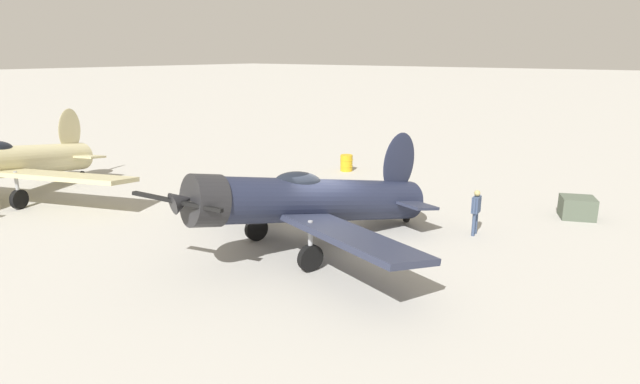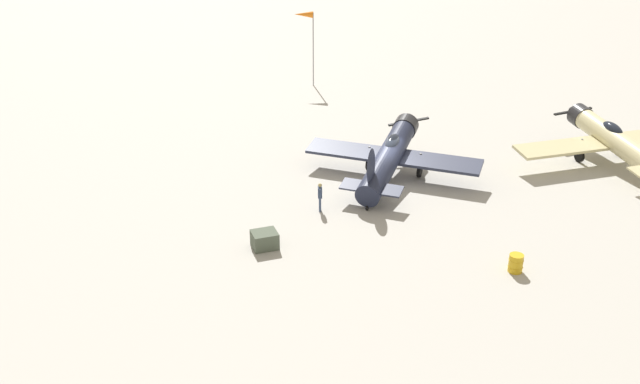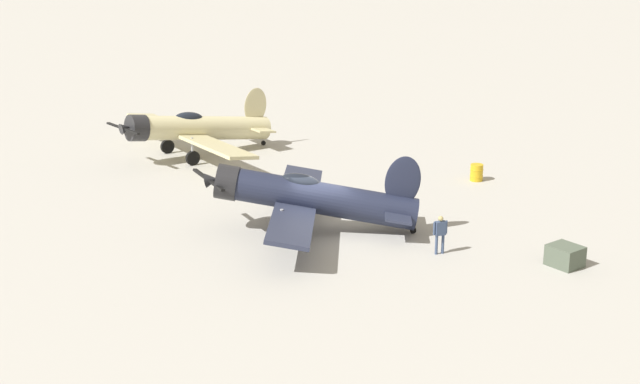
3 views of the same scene
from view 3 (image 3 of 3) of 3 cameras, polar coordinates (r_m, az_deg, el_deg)
The scene contains 6 objects.
ground_plane at distance 38.07m, azimuth -0.00°, elevation -2.59°, with size 400.00×400.00×0.00m, color #A8A59E.
airplane_foreground at distance 37.59m, azimuth -0.71°, elevation -0.32°, with size 10.59×9.34×3.53m.
airplane_mid_apron at distance 50.31m, azimuth -8.07°, elevation 4.07°, with size 12.45×9.49×3.60m.
ground_crew_mechanic at distance 35.62m, azimuth 7.76°, elevation -2.51°, with size 0.26×0.62×1.60m.
equipment_crate at distance 35.57m, azimuth 15.53°, elevation -3.99°, with size 1.54×1.46×0.82m.
fuel_drum at distance 46.11m, azimuth 10.07°, elevation 1.25°, with size 0.69×0.69×0.87m.
Camera 3 is at (34.78, -8.61, 12.87)m, focal length 49.58 mm.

